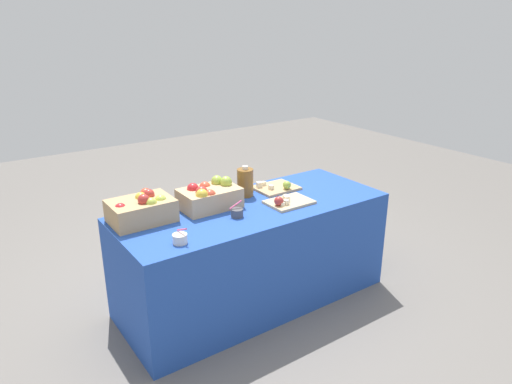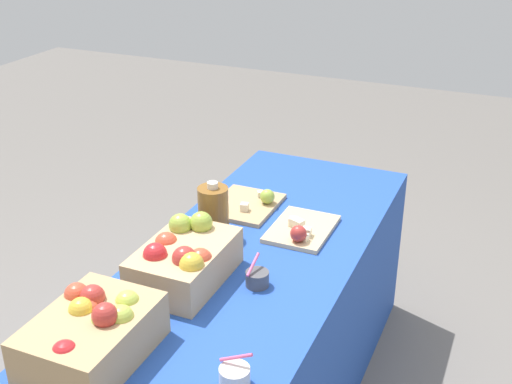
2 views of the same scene
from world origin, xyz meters
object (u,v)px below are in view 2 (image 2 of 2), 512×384
Objects in this scene: apple_crate_left at (93,332)px; sample_bowl_near at (235,376)px; cutting_board_front at (301,229)px; apple_crate_middle at (185,259)px; sample_bowl_mid at (257,278)px; cider_jug at (213,211)px; cutting_board_back at (247,204)px.

apple_crate_left reaches higher than sample_bowl_near.
sample_bowl_near is (-0.88, -0.13, 0.01)m from cutting_board_front.
apple_crate_middle is 0.25m from sample_bowl_mid.
cider_jug is at bearing 48.58° from sample_bowl_mid.
sample_bowl_near is at bearing -171.86° from cutting_board_front.
cutting_board_front is at bearing -113.42° from cutting_board_back.
cutting_board_front is at bearing -28.08° from apple_crate_middle.
sample_bowl_mid is (-0.53, -0.27, 0.01)m from cutting_board_back.
apple_crate_left is 3.81× the size of sample_bowl_mid.
cutting_board_back is 1.38× the size of cider_jug.
cutting_board_front is 0.89m from sample_bowl_near.
sample_bowl_mid is at bearing -74.27° from apple_crate_middle.
sample_bowl_near is 0.99× the size of sample_bowl_mid.
sample_bowl_near reaches higher than cutting_board_front.
apple_crate_middle is 0.54m from cutting_board_front.
cider_jug is at bearing 115.17° from cutting_board_front.
sample_bowl_mid is at bearing 178.29° from cutting_board_front.
cutting_board_back is 0.28m from cider_jug.
sample_bowl_near is (-1.00, -0.41, 0.01)m from cutting_board_back.
apple_crate_left is 3.83× the size of sample_bowl_near.
cutting_board_front is 0.31m from cutting_board_back.
cutting_board_front is (0.47, -0.25, -0.07)m from apple_crate_middle.
cider_jug reaches higher than apple_crate_middle.
apple_crate_middle is 1.27× the size of cutting_board_front.
apple_crate_middle is at bearing -5.40° from apple_crate_left.
cutting_board_front is at bearing -64.83° from cider_jug.
apple_crate_middle is 0.56m from sample_bowl_near.
apple_crate_middle is at bearing 151.92° from cutting_board_front.
cider_jug is at bearing 175.54° from cutting_board_back.
cider_jug reaches higher than sample_bowl_mid.
cutting_board_back is 3.04× the size of sample_bowl_near.
sample_bowl_mid is at bearing -131.42° from cider_jug.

